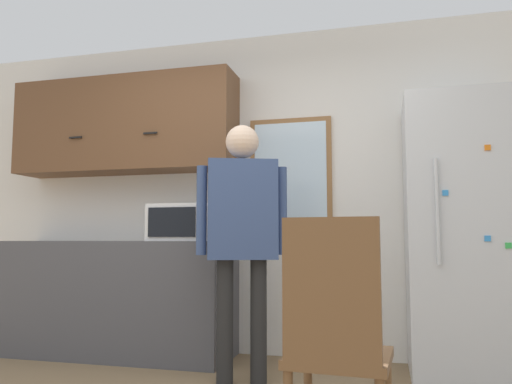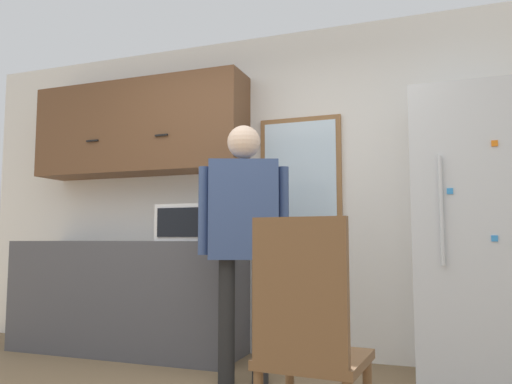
% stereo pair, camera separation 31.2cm
% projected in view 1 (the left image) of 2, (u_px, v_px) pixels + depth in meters
% --- Properties ---
extents(back_wall, '(6.00, 0.06, 2.70)m').
position_uv_depth(back_wall, '(264.00, 191.00, 4.23)').
color(back_wall, white).
rests_on(back_wall, ground_plane).
extents(counter, '(1.99, 0.63, 0.93)m').
position_uv_depth(counter, '(113.00, 297.00, 4.11)').
color(counter, '#4C4C51').
rests_on(counter, ground_plane).
extents(upper_cabinets, '(1.99, 0.40, 0.82)m').
position_uv_depth(upper_cabinets, '(125.00, 126.00, 4.37)').
color(upper_cabinets, brown).
extents(microwave, '(0.55, 0.38, 0.29)m').
position_uv_depth(microwave, '(187.00, 223.00, 3.91)').
color(microwave, white).
rests_on(microwave, counter).
extents(person, '(0.58, 0.37, 1.72)m').
position_uv_depth(person, '(242.00, 222.00, 3.36)').
color(person, black).
rests_on(person, ground_plane).
extents(refrigerator, '(0.80, 0.71, 1.93)m').
position_uv_depth(refrigerator, '(466.00, 236.00, 3.44)').
color(refrigerator, silver).
rests_on(refrigerator, ground_plane).
extents(chair, '(0.44, 0.44, 1.03)m').
position_uv_depth(chair, '(336.00, 335.00, 2.02)').
color(chair, brown).
rests_on(chair, ground_plane).
extents(window, '(0.68, 0.05, 0.90)m').
position_uv_depth(window, '(290.00, 172.00, 4.14)').
color(window, olive).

